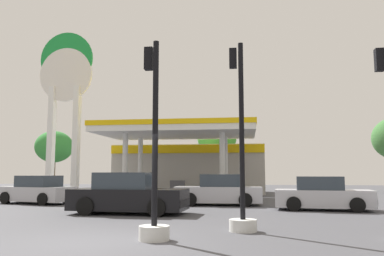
{
  "coord_description": "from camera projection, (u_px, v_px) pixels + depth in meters",
  "views": [
    {
      "loc": [
        3.28,
        -8.85,
        1.57
      ],
      "look_at": [
        0.0,
        14.8,
        4.29
      ],
      "focal_mm": 37.0,
      "sensor_mm": 36.0,
      "label": 1
    }
  ],
  "objects": [
    {
      "name": "car_3",
      "position": [
        37.0,
        191.0,
        20.44
      ],
      "size": [
        4.3,
        2.65,
        1.44
      ],
      "color": "black",
      "rests_on": "ground"
    },
    {
      "name": "car_2",
      "position": [
        219.0,
        191.0,
        19.47
      ],
      "size": [
        4.26,
        2.03,
        1.51
      ],
      "color": "black",
      "rests_on": "ground"
    },
    {
      "name": "traffic_signal_3",
      "position": [
        154.0,
        182.0,
        9.41
      ],
      "size": [
        0.72,
        0.72,
        4.81
      ],
      "color": "silver",
      "rests_on": "ground"
    },
    {
      "name": "traffic_signal_2",
      "position": [
        241.0,
        176.0,
        10.82
      ],
      "size": [
        0.75,
        0.75,
        5.23
      ],
      "color": "silver",
      "rests_on": "ground"
    },
    {
      "name": "station_pole_sign",
      "position": [
        65.0,
        91.0,
        28.66
      ],
      "size": [
        3.94,
        0.56,
        11.85
      ],
      "color": "white",
      "rests_on": "ground"
    },
    {
      "name": "ground_plane",
      "position": [
        102.0,
        242.0,
        8.98
      ],
      "size": [
        90.0,
        90.0,
        0.0
      ],
      "primitive_type": "plane",
      "color": "#47474C",
      "rests_on": "ground"
    },
    {
      "name": "gas_station",
      "position": [
        189.0,
        165.0,
        30.42
      ],
      "size": [
        11.3,
        12.13,
        4.64
      ],
      "color": "#ADA89E",
      "rests_on": "ground"
    },
    {
      "name": "tree_0",
      "position": [
        54.0,
        147.0,
        38.61
      ],
      "size": [
        3.64,
        3.64,
        5.66
      ],
      "color": "brown",
      "rests_on": "ground"
    },
    {
      "name": "car_1",
      "position": [
        129.0,
        195.0,
        15.36
      ],
      "size": [
        4.53,
        2.21,
        1.59
      ],
      "color": "black",
      "rests_on": "ground"
    },
    {
      "name": "car_0",
      "position": [
        323.0,
        195.0,
        16.84
      ],
      "size": [
        4.13,
        2.14,
        1.42
      ],
      "color": "black",
      "rests_on": "ground"
    },
    {
      "name": "tree_1",
      "position": [
        217.0,
        138.0,
        35.82
      ],
      "size": [
        3.54,
        3.54,
        6.26
      ],
      "color": "brown",
      "rests_on": "ground"
    }
  ]
}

